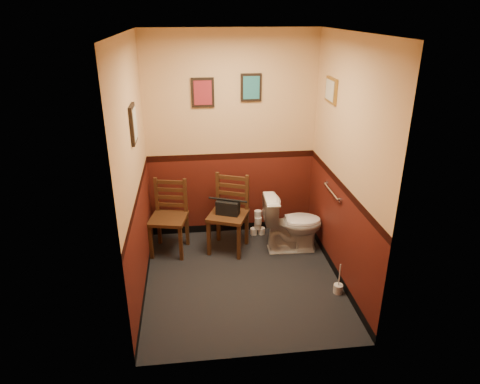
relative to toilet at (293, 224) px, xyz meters
name	(u,v)px	position (x,y,z in m)	size (l,w,h in m)	color
floor	(243,279)	(-0.72, -0.61, -0.37)	(2.20, 2.40, 0.00)	black
ceiling	(243,32)	(-0.72, -0.61, 2.33)	(2.20, 2.40, 0.00)	silver
wall_back	(231,138)	(-0.72, 0.59, 0.98)	(2.20, 2.70, 0.00)	#4C160E
wall_front	(262,224)	(-0.72, -1.81, 0.98)	(2.20, 2.70, 0.00)	#4C160E
wall_left	(135,175)	(-1.82, -0.61, 0.98)	(2.40, 2.70, 0.00)	#4C160E
wall_right	(345,166)	(0.38, -0.61, 0.98)	(2.40, 2.70, 0.00)	#4C160E
grab_bar	(332,192)	(0.35, -0.36, 0.58)	(0.05, 0.56, 0.06)	silver
framed_print_back_a	(203,93)	(-1.07, 0.57, 1.58)	(0.28, 0.04, 0.36)	black
framed_print_back_b	(251,87)	(-0.47, 0.57, 1.63)	(0.26, 0.04, 0.34)	black
framed_print_left	(133,124)	(-1.80, -0.51, 1.48)	(0.04, 0.30, 0.38)	black
framed_print_right	(331,90)	(0.36, -0.01, 1.68)	(0.04, 0.34, 0.28)	olive
toilet	(293,224)	(0.00, 0.00, 0.00)	(0.42, 0.76, 0.74)	white
toilet_brush	(338,288)	(0.30, -0.99, -0.31)	(0.10, 0.10, 0.37)	silver
chair_left	(169,217)	(-1.56, 0.17, 0.10)	(0.52, 0.52, 0.94)	#452714
chair_right	(229,214)	(-0.80, 0.13, 0.12)	(0.60, 0.60, 0.98)	#452714
handbag	(228,207)	(-0.82, 0.09, 0.23)	(0.32, 0.24, 0.21)	black
tp_stack	(258,224)	(-0.38, 0.44, -0.22)	(0.20, 0.12, 0.36)	silver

